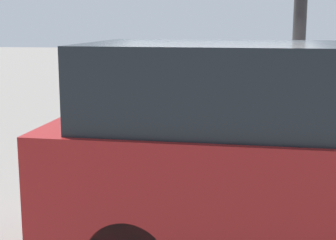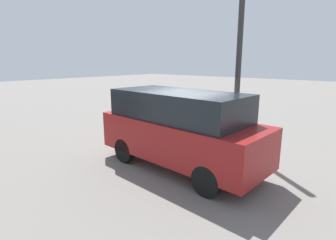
{
  "view_description": "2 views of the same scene",
  "coord_description": "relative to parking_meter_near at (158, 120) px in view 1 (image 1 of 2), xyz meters",
  "views": [
    {
      "loc": [
        0.29,
        -6.19,
        2.42
      ],
      "look_at": [
        -0.58,
        0.06,
        1.2
      ],
      "focal_mm": 55.0,
      "sensor_mm": 36.0,
      "label": 1
    },
    {
      "loc": [
        5.33,
        -6.97,
        3.03
      ],
      "look_at": [
        -0.59,
        -0.12,
        1.0
      ],
      "focal_mm": 28.0,
      "sensor_mm": 36.0,
      "label": 2
    }
  ],
  "objects": [
    {
      "name": "parked_van",
      "position": [
        1.68,
        -1.92,
        0.11
      ],
      "size": [
        4.98,
        2.14,
        2.22
      ],
      "rotation": [
        0.0,
        0.0,
        -0.05
      ],
      "color": "maroon",
      "rests_on": "ground"
    },
    {
      "name": "parking_meter_near",
      "position": [
        0.0,
        0.0,
        0.0
      ],
      "size": [
        0.21,
        0.12,
        1.47
      ],
      "rotation": [
        0.0,
        0.0,
        0.06
      ],
      "color": "gray",
      "rests_on": "ground"
    },
    {
      "name": "lamp_post",
      "position": [
        1.94,
        0.99,
        1.28
      ],
      "size": [
        0.44,
        0.44,
        6.29
      ],
      "color": "beige",
      "rests_on": "ground"
    },
    {
      "name": "ground_plane",
      "position": [
        0.8,
        -0.61,
        -1.09
      ],
      "size": [
        80.0,
        80.0,
        0.0
      ],
      "primitive_type": "plane",
      "color": "slate"
    }
  ]
}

